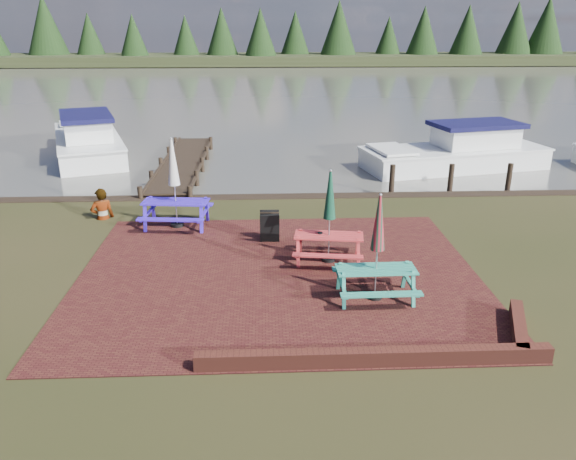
# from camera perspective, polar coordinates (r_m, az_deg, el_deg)

# --- Properties ---
(ground) EXTENTS (120.00, 120.00, 0.00)m
(ground) POSITION_cam_1_polar(r_m,az_deg,el_deg) (11.86, -0.82, -6.68)
(ground) COLOR black
(ground) RESTS_ON ground
(paving) EXTENTS (9.00, 7.50, 0.02)m
(paving) POSITION_cam_1_polar(r_m,az_deg,el_deg) (12.75, -0.96, -4.58)
(paving) COLOR #3B1312
(paving) RESTS_ON ground
(brick_wall) EXTENTS (6.21, 1.79, 0.30)m
(brick_wall) POSITION_cam_1_polar(r_m,az_deg,el_deg) (10.00, 12.30, -11.88)
(brick_wall) COLOR #4C1E16
(brick_wall) RESTS_ON ground
(water) EXTENTS (120.00, 60.00, 0.02)m
(water) POSITION_cam_1_polar(r_m,az_deg,el_deg) (47.84, -2.25, 14.11)
(water) COLOR #46443C
(water) RESTS_ON ground
(far_treeline) EXTENTS (120.00, 10.00, 8.10)m
(far_treeline) POSITION_cam_1_polar(r_m,az_deg,el_deg) (76.56, -2.46, 19.02)
(far_treeline) COLOR black
(far_treeline) RESTS_ON ground
(picnic_table_teal) EXTENTS (1.64, 1.46, 2.25)m
(picnic_table_teal) POSITION_cam_1_polar(r_m,az_deg,el_deg) (11.55, 8.97, -3.40)
(picnic_table_teal) COLOR #2A8A73
(picnic_table_teal) RESTS_ON ground
(picnic_table_red) EXTENTS (1.80, 1.65, 2.24)m
(picnic_table_red) POSITION_cam_1_polar(r_m,az_deg,el_deg) (13.20, 4.19, -0.08)
(picnic_table_red) COLOR #BD3031
(picnic_table_red) RESTS_ON ground
(picnic_table_blue) EXTENTS (1.94, 1.77, 2.49)m
(picnic_table_blue) POSITION_cam_1_polar(r_m,az_deg,el_deg) (15.71, -11.38, 3.31)
(picnic_table_blue) COLOR #381BD1
(picnic_table_blue) RESTS_ON ground
(chalkboard) EXTENTS (0.50, 0.47, 0.80)m
(chalkboard) POSITION_cam_1_polar(r_m,az_deg,el_deg) (14.49, -1.88, 0.33)
(chalkboard) COLOR black
(chalkboard) RESTS_ON ground
(jetty) EXTENTS (1.76, 9.08, 1.00)m
(jetty) POSITION_cam_1_polar(r_m,az_deg,el_deg) (22.68, -10.66, 6.71)
(jetty) COLOR black
(jetty) RESTS_ON ground
(boat_jetty) EXTENTS (4.87, 7.86, 2.16)m
(boat_jetty) POSITION_cam_1_polar(r_m,az_deg,el_deg) (26.11, -19.65, 8.43)
(boat_jetty) COLOR silver
(boat_jetty) RESTS_ON ground
(boat_near) EXTENTS (7.71, 4.04, 1.98)m
(boat_near) POSITION_cam_1_polar(r_m,az_deg,el_deg) (23.62, 16.88, 7.43)
(boat_near) COLOR silver
(boat_near) RESTS_ON ground
(person) EXTENTS (0.77, 0.65, 1.80)m
(person) POSITION_cam_1_polar(r_m,az_deg,el_deg) (16.91, -18.61, 3.97)
(person) COLOR gray
(person) RESTS_ON ground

